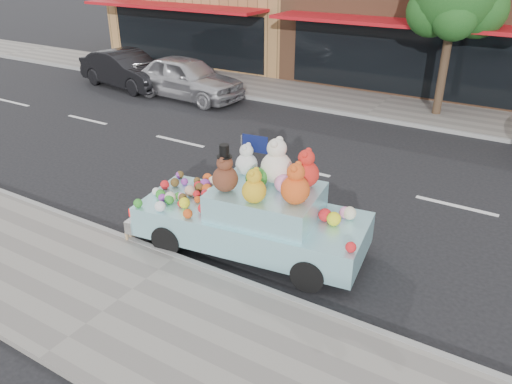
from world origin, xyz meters
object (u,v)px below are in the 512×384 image
Objects in this scene: street_tree at (456,3)px; art_car at (254,213)px; car_silver at (187,78)px; car_dark at (127,69)px.

street_tree reaches higher than art_car.
street_tree is at bearing -69.78° from car_silver.
street_tree is at bearing 76.90° from art_car.
car_dark is at bearing 136.87° from art_car.
art_car is (7.76, -7.80, 0.01)m from car_silver.
street_tree reaches higher than car_silver.
car_silver is 3.14m from car_dark.
car_silver reaches higher than car_dark.
car_silver is 1.00× the size of art_car.
car_dark is at bearing -167.51° from street_tree.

